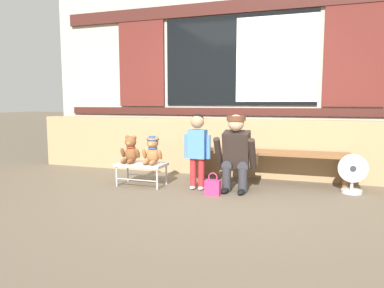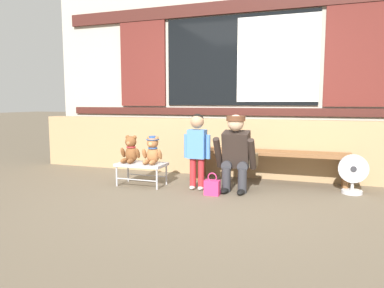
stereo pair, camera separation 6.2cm
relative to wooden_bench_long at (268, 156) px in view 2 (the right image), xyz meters
The scene contains 11 objects.
ground_plane 1.27m from the wooden_bench_long, 119.00° to the right, with size 60.00×60.00×0.00m, color brown.
brick_low_wall 0.69m from the wooden_bench_long, 148.16° to the left, with size 6.57×0.25×0.85m, color tan.
shop_facade 1.67m from the wooden_bench_long, 123.51° to the left, with size 6.71×0.26×3.30m.
wooden_bench_long is the anchor object (origin of this frame).
small_display_bench 1.72m from the wooden_bench_long, 156.01° to the right, with size 0.64×0.36×0.30m.
teddy_bear_plain 1.86m from the wooden_bench_long, 158.05° to the right, with size 0.28×0.26×0.36m.
teddy_bear_with_hat 1.57m from the wooden_bench_long, 153.70° to the right, with size 0.28×0.27×0.36m.
child_standing 1.06m from the wooden_bench_long, 140.48° to the right, with size 0.35×0.18×0.96m.
adult_crouching 0.66m from the wooden_bench_long, 119.07° to the right, with size 0.50×0.49×0.95m.
handbag_on_ground 1.06m from the wooden_bench_long, 121.98° to the right, with size 0.18×0.11×0.27m.
floor_fan 1.08m from the wooden_bench_long, 13.87° to the right, with size 0.34×0.24×0.48m.
Camera 2 is at (1.19, -3.79, 1.10)m, focal length 33.29 mm.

